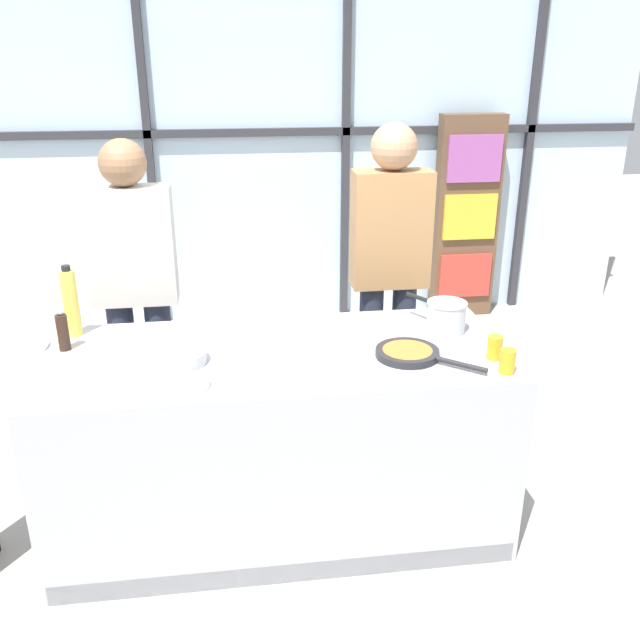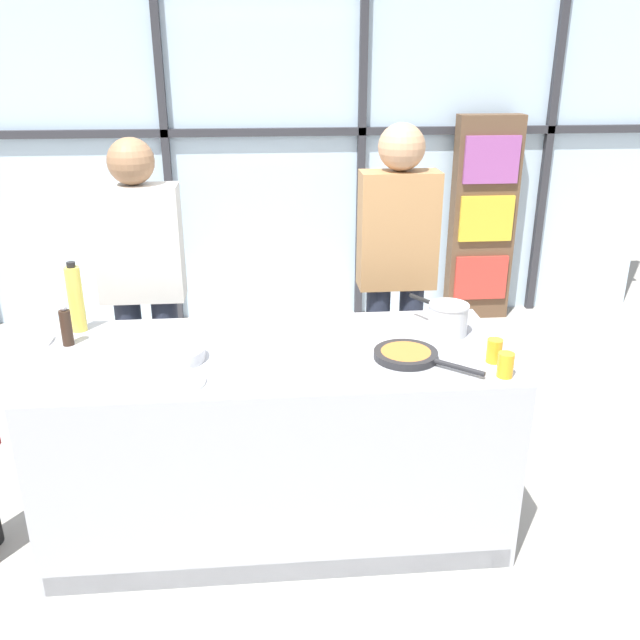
{
  "view_description": "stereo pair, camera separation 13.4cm",
  "coord_description": "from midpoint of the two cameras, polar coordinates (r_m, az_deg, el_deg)",
  "views": [
    {
      "loc": [
        -0.18,
        -2.72,
        2.13
      ],
      "look_at": [
        0.2,
        0.1,
        1.0
      ],
      "focal_mm": 38.0,
      "sensor_mm": 36.0,
      "label": 1
    },
    {
      "loc": [
        -0.05,
        -2.73,
        2.13
      ],
      "look_at": [
        0.2,
        0.1,
        1.0
      ],
      "focal_mm": 38.0,
      "sensor_mm": 36.0,
      "label": 2
    }
  ],
  "objects": [
    {
      "name": "spectator_center_left",
      "position": [
        3.82,
        4.88,
        4.93
      ],
      "size": [
        0.43,
        0.25,
        1.79
      ],
      "rotation": [
        0.0,
        0.0,
        3.14
      ],
      "color": "#232838",
      "rests_on": "ground_plane"
    },
    {
      "name": "mixing_bowl",
      "position": [
        2.94,
        -13.32,
        -3.01
      ],
      "size": [
        0.26,
        0.26,
        0.06
      ],
      "color": "silver",
      "rests_on": "demo_island"
    },
    {
      "name": "spectator_far_left",
      "position": [
        3.8,
        -16.3,
        3.23
      ],
      "size": [
        0.45,
        0.24,
        1.73
      ],
      "rotation": [
        0.0,
        0.0,
        3.14
      ],
      "color": "#232838",
      "rests_on": "ground_plane"
    },
    {
      "name": "juice_glass_near",
      "position": [
        2.86,
        14.21,
        -3.39
      ],
      "size": [
        0.07,
        0.07,
        0.1
      ],
      "primitive_type": "cylinder",
      "color": "orange",
      "rests_on": "demo_island"
    },
    {
      "name": "ground_plane",
      "position": [
        3.46,
        -4.42,
        -16.36
      ],
      "size": [
        18.0,
        18.0,
        0.0
      ],
      "primitive_type": "plane",
      "color": "#ADA89E"
    },
    {
      "name": "white_plate",
      "position": [
        2.75,
        -13.16,
        -5.37
      ],
      "size": [
        0.24,
        0.24,
        0.01
      ],
      "primitive_type": "cylinder",
      "color": "white",
      "rests_on": "demo_island"
    },
    {
      "name": "juice_glass_far",
      "position": [
        2.98,
        13.25,
        -2.27
      ],
      "size": [
        0.07,
        0.07,
        0.1
      ],
      "primitive_type": "cylinder",
      "color": "orange",
      "rests_on": "demo_island"
    },
    {
      "name": "frying_pan",
      "position": [
        2.94,
        6.22,
        -2.79
      ],
      "size": [
        0.42,
        0.38,
        0.04
      ],
      "color": "#232326",
      "rests_on": "demo_island"
    },
    {
      "name": "oil_bottle",
      "position": [
        3.33,
        -21.35,
        1.36
      ],
      "size": [
        0.07,
        0.07,
        0.34
      ],
      "color": "#E0CC4C",
      "rests_on": "demo_island"
    },
    {
      "name": "demo_island",
      "position": [
        3.2,
        -4.62,
        -10.04
      ],
      "size": [
        2.04,
        0.87,
        0.9
      ],
      "color": "#A8AAB2",
      "rests_on": "ground_plane"
    },
    {
      "name": "saucepan",
      "position": [
        3.21,
        9.38,
        0.33
      ],
      "size": [
        0.24,
        0.31,
        0.15
      ],
      "color": "silver",
      "rests_on": "demo_island"
    },
    {
      "name": "bookshelf",
      "position": [
        5.78,
        11.54,
        8.38
      ],
      "size": [
        0.52,
        0.19,
        1.67
      ],
      "color": "brown",
      "rests_on": "ground_plane"
    },
    {
      "name": "pepper_grinder",
      "position": [
        3.2,
        -21.98,
        -0.9
      ],
      "size": [
        0.05,
        0.05,
        0.19
      ],
      "color": "#332319",
      "rests_on": "demo_island"
    },
    {
      "name": "back_window_wall",
      "position": [
        5.55,
        -6.72,
        14.06
      ],
      "size": [
        6.4,
        0.1,
        2.8
      ],
      "color": "silver",
      "rests_on": "ground_plane"
    }
  ]
}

